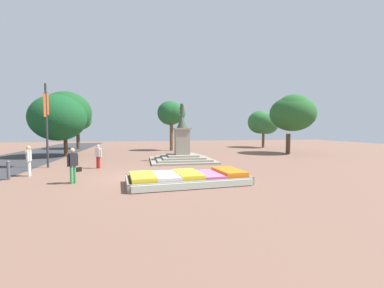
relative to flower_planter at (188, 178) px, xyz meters
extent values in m
plane|color=brown|center=(-2.12, 2.11, -0.26)|extent=(83.12, 83.12, 0.00)
cube|color=#38281C|center=(-0.01, 0.05, -0.09)|extent=(5.97, 2.96, 0.33)
cube|color=gray|center=(0.11, -1.20, -0.07)|extent=(5.94, 0.66, 0.37)
cube|color=gray|center=(-0.13, 1.31, -0.07)|extent=(5.94, 0.66, 0.37)
cube|color=gray|center=(-2.93, -0.23, -0.07)|extent=(0.35, 2.62, 0.37)
cube|color=gray|center=(2.91, 0.33, -0.07)|extent=(0.35, 2.62, 0.37)
cube|color=yellow|center=(-2.22, -0.16, 0.19)|extent=(1.32, 2.32, 0.23)
cube|color=white|center=(-1.12, -0.05, 0.17)|extent=(1.32, 2.32, 0.20)
cube|color=yellow|center=(-0.01, 0.05, 0.20)|extent=(1.32, 2.32, 0.24)
cube|color=#D86699|center=(1.10, 0.16, 0.14)|extent=(1.32, 2.32, 0.14)
cube|color=orange|center=(2.21, 0.26, 0.21)|extent=(1.32, 2.32, 0.27)
cube|color=#B2BCAD|center=(0.12, -1.25, -0.08)|extent=(5.66, 0.74, 0.30)
cube|color=gray|center=(1.04, 8.80, -0.19)|extent=(5.23, 5.23, 0.14)
cube|color=gray|center=(1.04, 8.80, -0.05)|extent=(4.31, 4.31, 0.14)
cube|color=gray|center=(1.04, 8.80, 0.09)|extent=(3.39, 3.39, 0.14)
cube|color=gray|center=(1.04, 8.80, 0.23)|extent=(2.47, 2.47, 0.14)
cube|color=gray|center=(1.04, 8.80, 1.35)|extent=(1.16, 1.16, 2.08)
cube|color=gray|center=(1.04, 8.80, 2.45)|extent=(1.37, 1.37, 0.12)
cone|color=#384233|center=(1.04, 8.80, 3.07)|extent=(0.87, 0.87, 1.13)
cylinder|color=#384233|center=(1.04, 8.80, 3.96)|extent=(0.37, 0.37, 0.66)
sphere|color=#384233|center=(1.04, 8.80, 4.44)|extent=(0.29, 0.29, 0.29)
cylinder|color=#384233|center=(1.13, 9.01, 4.10)|extent=(0.30, 0.51, 0.49)
cylinder|color=#2D2D33|center=(-8.74, 7.04, 2.66)|extent=(0.14, 0.14, 5.84)
cube|color=#D84C19|center=(-8.76, 7.38, 4.22)|extent=(0.05, 0.54, 1.52)
cylinder|color=#2D2D33|center=(-8.76, 7.38, 4.98)|extent=(0.07, 0.68, 0.03)
cube|color=#D84C19|center=(-8.73, 6.73, 4.07)|extent=(0.05, 0.48, 1.59)
cylinder|color=#2D2D33|center=(-8.73, 6.73, 4.86)|extent=(0.06, 0.62, 0.03)
cylinder|color=#338C4C|center=(-5.68, 1.02, 0.19)|extent=(0.13, 0.13, 0.89)
cylinder|color=#338C4C|center=(-5.55, 1.14, 0.19)|extent=(0.13, 0.13, 0.89)
cube|color=black|center=(-5.61, 1.08, 0.95)|extent=(0.43, 0.42, 0.63)
cylinder|color=black|center=(-5.79, 0.92, 0.91)|extent=(0.09, 0.09, 0.60)
cylinder|color=black|center=(-5.44, 1.24, 0.91)|extent=(0.09, 0.09, 0.60)
sphere|color=tan|center=(-5.61, 1.08, 1.41)|extent=(0.23, 0.23, 0.23)
cube|color=black|center=(-5.40, 1.29, 0.41)|extent=(0.29, 0.28, 0.22)
cylinder|color=beige|center=(-8.63, 3.78, 0.18)|extent=(0.13, 0.13, 0.88)
cylinder|color=beige|center=(-8.60, 3.60, 0.18)|extent=(0.13, 0.13, 0.88)
cube|color=beige|center=(-8.62, 3.69, 0.93)|extent=(0.28, 0.41, 0.62)
cylinder|color=beige|center=(-8.65, 3.93, 0.90)|extent=(0.09, 0.09, 0.59)
cylinder|color=beige|center=(-8.58, 3.45, 0.90)|extent=(0.09, 0.09, 0.59)
sphere|color=tan|center=(-8.62, 3.69, 1.38)|extent=(0.23, 0.23, 0.23)
cylinder|color=red|center=(-5.14, 5.94, 0.15)|extent=(0.13, 0.13, 0.82)
cylinder|color=red|center=(-5.29, 6.04, 0.15)|extent=(0.13, 0.13, 0.82)
cube|color=beige|center=(-5.21, 5.99, 0.85)|extent=(0.44, 0.39, 0.58)
cylinder|color=beige|center=(-5.01, 5.85, 0.82)|extent=(0.09, 0.09, 0.55)
cylinder|color=beige|center=(-5.41, 6.12, 0.82)|extent=(0.09, 0.09, 0.55)
sphere|color=beige|center=(-5.21, 5.99, 1.27)|extent=(0.21, 0.21, 0.21)
cylinder|color=#4C5156|center=(-9.25, 2.75, 0.19)|extent=(0.16, 0.16, 0.90)
sphere|color=#4C5156|center=(-9.25, 2.75, 0.69)|extent=(0.17, 0.17, 0.17)
cylinder|color=#4C5156|center=(-9.28, 5.60, 0.18)|extent=(0.11, 0.11, 0.88)
sphere|color=#4C5156|center=(-9.28, 5.60, 0.65)|extent=(0.12, 0.12, 0.12)
cylinder|color=#4C3823|center=(13.11, 12.56, 0.83)|extent=(0.45, 0.45, 2.17)
ellipsoid|color=#255A28|center=(13.88, 13.08, 4.09)|extent=(4.78, 5.09, 3.81)
ellipsoid|color=#255E28|center=(13.82, 12.81, 4.32)|extent=(3.93, 3.99, 3.65)
cylinder|color=brown|center=(1.30, 19.11, 1.39)|extent=(0.42, 0.42, 3.30)
ellipsoid|color=#1F582B|center=(1.20, 19.56, 4.39)|extent=(3.15, 3.10, 2.98)
ellipsoid|color=#215B2A|center=(1.63, 19.22, 4.37)|extent=(2.83, 2.52, 2.60)
cylinder|color=#4C3823|center=(-9.65, 14.68, 0.75)|extent=(0.36, 0.36, 2.02)
ellipsoid|color=#194D24|center=(-9.71, 15.30, 4.03)|extent=(4.90, 4.26, 4.27)
ellipsoid|color=#174D25|center=(-10.10, 14.07, 3.50)|extent=(5.19, 4.72, 4.39)
cylinder|color=brown|center=(14.80, 21.72, 0.94)|extent=(0.36, 0.36, 2.40)
ellipsoid|color=#2B6A32|center=(14.58, 22.34, 3.39)|extent=(3.50, 3.73, 3.33)
ellipsoid|color=#2D6833|center=(15.09, 21.19, 3.15)|extent=(3.23, 2.90, 2.91)
cylinder|color=#4C3823|center=(-10.65, 23.99, 1.01)|extent=(0.44, 0.44, 2.54)
ellipsoid|color=#2F6932|center=(-10.91, 24.45, 3.60)|extent=(3.48, 3.69, 2.75)
ellipsoid|color=#2B6834|center=(-10.11, 23.30, 3.65)|extent=(2.77, 2.62, 2.64)
camera|label=1|loc=(-2.21, -12.40, 2.48)|focal=24.00mm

